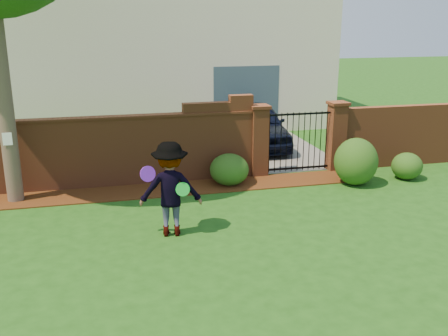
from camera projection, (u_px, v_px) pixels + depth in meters
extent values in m
cube|color=#1B4912|center=(198.00, 247.00, 9.47)|extent=(80.00, 80.00, 0.01)
cube|color=#3C1C0A|center=(133.00, 192.00, 12.36)|extent=(11.10, 1.08, 0.03)
cube|color=brown|center=(79.00, 155.00, 12.46)|extent=(8.70, 0.25, 1.70)
cube|color=brown|center=(218.00, 108.00, 12.96)|extent=(1.80, 0.25, 0.30)
cube|color=brown|center=(241.00, 98.00, 13.03)|extent=(0.60, 0.25, 0.16)
cube|color=brown|center=(76.00, 119.00, 12.21)|extent=(8.70, 0.31, 0.06)
cube|color=brown|center=(402.00, 136.00, 14.45)|extent=(4.00, 0.25, 1.70)
cube|color=brown|center=(259.00, 142.00, 13.48)|extent=(0.42, 0.42, 1.80)
cube|color=brown|center=(260.00, 107.00, 13.22)|extent=(0.50, 0.50, 0.08)
cube|color=brown|center=(336.00, 138.00, 13.98)|extent=(0.42, 0.42, 1.80)
cube|color=brown|center=(338.00, 103.00, 13.71)|extent=(0.50, 0.50, 0.08)
cylinder|color=black|center=(269.00, 143.00, 13.56)|extent=(0.02, 0.02, 1.60)
cylinder|color=black|center=(275.00, 143.00, 13.60)|extent=(0.02, 0.02, 1.60)
cylinder|color=black|center=(281.00, 143.00, 13.64)|extent=(0.02, 0.02, 1.60)
cylinder|color=black|center=(287.00, 142.00, 13.67)|extent=(0.02, 0.02, 1.60)
cylinder|color=black|center=(292.00, 142.00, 13.71)|extent=(0.02, 0.02, 1.60)
cylinder|color=black|center=(298.00, 142.00, 13.75)|extent=(0.02, 0.02, 1.60)
cylinder|color=black|center=(304.00, 141.00, 13.78)|extent=(0.02, 0.02, 1.60)
cylinder|color=black|center=(309.00, 141.00, 13.82)|extent=(0.02, 0.02, 1.60)
cylinder|color=black|center=(315.00, 141.00, 13.86)|extent=(0.02, 0.02, 1.60)
cylinder|color=black|center=(321.00, 140.00, 13.89)|extent=(0.02, 0.02, 1.60)
cylinder|color=black|center=(326.00, 140.00, 13.93)|extent=(0.02, 0.02, 1.60)
cube|color=black|center=(297.00, 168.00, 13.95)|extent=(1.78, 0.03, 0.05)
cube|color=black|center=(299.00, 114.00, 13.53)|extent=(1.78, 0.03, 0.05)
cube|color=slate|center=(254.00, 139.00, 17.71)|extent=(3.20, 8.00, 0.01)
cube|color=#EFE2C8|center=(164.00, 45.00, 20.02)|extent=(12.00, 6.00, 6.00)
cube|color=#384C5B|center=(246.00, 100.00, 18.35)|extent=(2.40, 0.12, 2.40)
imported|color=black|center=(258.00, 126.00, 16.44)|extent=(1.96, 4.20, 1.39)
cube|color=white|center=(7.00, 139.00, 11.21)|extent=(0.20, 0.01, 0.28)
ellipsoid|color=#194615|center=(229.00, 170.00, 12.82)|extent=(0.98, 0.98, 0.80)
ellipsoid|color=#194615|center=(356.00, 162.00, 12.81)|extent=(1.08, 1.08, 1.19)
ellipsoid|color=#194615|center=(407.00, 166.00, 13.31)|extent=(0.79, 0.79, 0.70)
imported|color=gray|center=(170.00, 190.00, 9.73)|extent=(1.28, 0.86, 1.84)
cylinder|color=purple|center=(148.00, 174.00, 9.35)|extent=(0.31, 0.17, 0.29)
cylinder|color=green|center=(183.00, 189.00, 9.57)|extent=(0.27, 0.13, 0.27)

